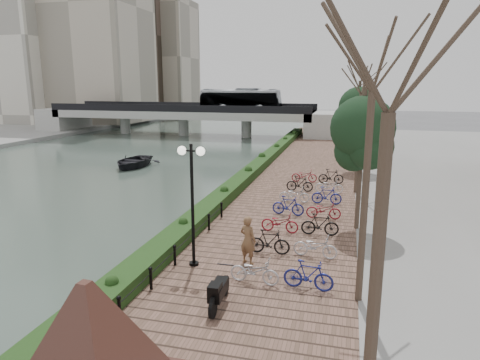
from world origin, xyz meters
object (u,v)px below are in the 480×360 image
(boat, at_px, (133,161))
(lamppost, at_px, (192,178))
(granite_monument, at_px, (90,347))
(motorcycle, at_px, (219,289))
(pedestrian, at_px, (248,240))

(boat, bearing_deg, lamppost, -56.60)
(granite_monument, distance_m, motorcycle, 4.97)
(granite_monument, xyz_separation_m, lamppost, (-0.56, 7.36, 1.85))
(boat, bearing_deg, granite_monument, -63.67)
(motorcycle, relative_size, pedestrian, 0.93)
(motorcycle, bearing_deg, pedestrian, 86.54)
(motorcycle, height_order, pedestrian, pedestrian)
(motorcycle, xyz_separation_m, pedestrian, (0.11, 3.28, 0.39))
(lamppost, relative_size, pedestrian, 2.46)
(granite_monument, bearing_deg, lamppost, 94.35)
(granite_monument, xyz_separation_m, boat, (-13.24, 26.33, -1.42))
(lamppost, xyz_separation_m, pedestrian, (1.92, 0.64, -2.38))
(pedestrian, relative_size, boat, 0.37)
(pedestrian, bearing_deg, granite_monument, 103.02)
(boat, bearing_deg, pedestrian, -51.83)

